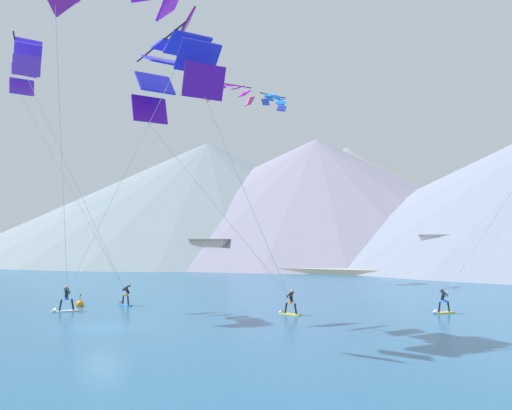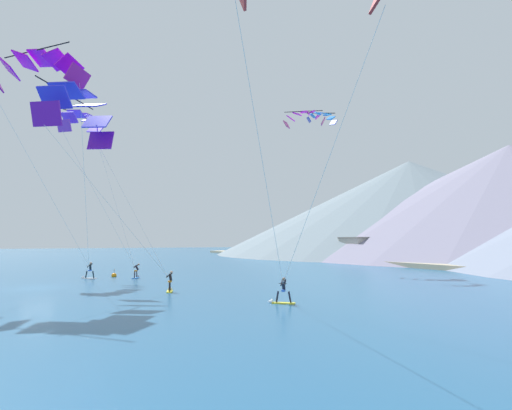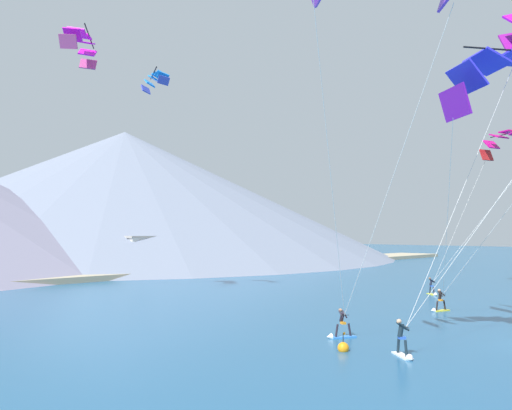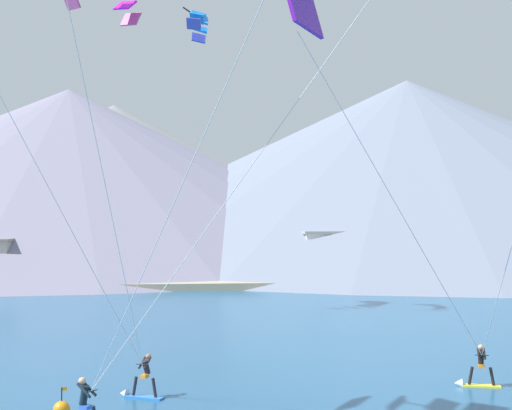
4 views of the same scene
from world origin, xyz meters
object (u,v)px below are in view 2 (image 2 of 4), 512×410
object	(u,v)px
kitesurfer_far_left	(280,296)
parafoil_kite_distant_high_outer	(304,117)
race_marker_buoy	(114,275)
kitesurfer_near_lead	(137,274)
kitesurfer_mid_center	(170,285)
parafoil_kite_near_trail	(39,68)
parafoil_kite_near_lead	(83,124)
parafoil_kite_mid_center	(78,110)
parafoil_kite_distant_low_drift	(322,117)
kitesurfer_near_trail	(88,273)

from	to	relation	value
kitesurfer_far_left	parafoil_kite_distant_high_outer	distance (m)	38.55
kitesurfer_far_left	race_marker_buoy	distance (m)	25.30
parafoil_kite_distant_high_outer	race_marker_buoy	xyz separation A→B (m)	(1.37, -26.02, -21.92)
kitesurfer_near_lead	parafoil_kite_distant_high_outer	distance (m)	32.55
kitesurfer_mid_center	parafoil_kite_near_trail	size ratio (longest dim) A/B	0.10
kitesurfer_near_lead	parafoil_kite_near_trail	xyz separation A→B (m)	(7.16, -9.64, 17.95)
parafoil_kite_near_lead	race_marker_buoy	size ratio (longest dim) A/B	16.82
kitesurfer_near_lead	race_marker_buoy	distance (m)	3.16
parafoil_kite_near_lead	parafoil_kite_distant_high_outer	distance (m)	30.03
kitesurfer_near_lead	parafoil_kite_distant_high_outer	bearing A→B (deg)	99.03
kitesurfer_mid_center	parafoil_kite_distant_high_outer	bearing A→B (deg)	125.10
parafoil_kite_near_trail	parafoil_kite_mid_center	xyz separation A→B (m)	(1.34, 3.02, -3.59)
parafoil_kite_distant_high_outer	parafoil_kite_near_trail	bearing A→B (deg)	-71.95
parafoil_kite_near_trail	parafoil_kite_distant_low_drift	size ratio (longest dim) A/B	4.23
kitesurfer_far_left	parafoil_kite_distant_low_drift	world-z (taller)	parafoil_kite_distant_low_drift
kitesurfer_mid_center	kitesurfer_near_lead	bearing A→B (deg)	-178.63
kitesurfer_mid_center	parafoil_kite_near_lead	distance (m)	24.80
kitesurfer_near_lead	kitesurfer_far_left	xyz separation A→B (m)	(21.85, 5.04, 0.03)
parafoil_kite_near_trail	parafoil_kite_mid_center	size ratio (longest dim) A/B	1.22
parafoil_kite_distant_high_outer	parafoil_kite_distant_low_drift	distance (m)	7.08
parafoil_kite_mid_center	parafoil_kite_distant_high_outer	bearing A→B (deg)	111.88
parafoil_kite_near_trail	kitesurfer_near_lead	bearing A→B (deg)	126.58
parafoil_kite_near_trail	parafoil_kite_mid_center	bearing A→B (deg)	66.14
race_marker_buoy	parafoil_kite_near_lead	bearing A→B (deg)	-118.66
parafoil_kite_mid_center	parafoil_kite_distant_low_drift	distance (m)	30.02
kitesurfer_near_trail	parafoil_kite_distant_high_outer	distance (m)	35.96
kitesurfer_near_trail	parafoil_kite_mid_center	distance (m)	17.51
kitesurfer_near_lead	parafoil_kite_distant_low_drift	bearing A→B (deg)	83.00
kitesurfer_near_trail	kitesurfer_far_left	world-z (taller)	kitesurfer_near_trail
kitesurfer_near_trail	race_marker_buoy	bearing A→B (deg)	109.66
kitesurfer_near_lead	race_marker_buoy	world-z (taller)	kitesurfer_near_lead
kitesurfer_near_lead	kitesurfer_mid_center	size ratio (longest dim) A/B	0.98
parafoil_kite_distant_high_outer	parafoil_kite_distant_low_drift	xyz separation A→B (m)	(6.57, -1.65, -2.07)
parafoil_kite_distant_low_drift	kitesurfer_near_lead	bearing A→B (deg)	-97.00
parafoil_kite_distant_high_outer	race_marker_buoy	bearing A→B (deg)	-86.99
parafoil_kite_distant_high_outer	race_marker_buoy	size ratio (longest dim) A/B	5.46
parafoil_kite_near_trail	parafoil_kite_distant_high_outer	size ratio (longest dim) A/B	3.30
kitesurfer_near_trail	kitesurfer_mid_center	distance (m)	15.19
parafoil_kite_near_lead	parafoil_kite_distant_low_drift	distance (m)	29.01
kitesurfer_far_left	parafoil_kite_distant_low_drift	size ratio (longest dim) A/B	0.39
kitesurfer_near_trail	parafoil_kite_distant_high_outer	bearing A→B (deg)	94.65
parafoil_kite_distant_high_outer	parafoil_kite_distant_low_drift	size ratio (longest dim) A/B	1.28
kitesurfer_mid_center	parafoil_kite_near_trail	distance (m)	21.28
kitesurfer_mid_center	parafoil_kite_mid_center	size ratio (longest dim) A/B	0.12
parafoil_kite_near_trail	parafoil_kite_distant_low_drift	distance (m)	32.36
parafoil_kite_mid_center	race_marker_buoy	world-z (taller)	parafoil_kite_mid_center
kitesurfer_far_left	parafoil_kite_mid_center	distance (m)	22.80
kitesurfer_near_lead	kitesurfer_near_trail	distance (m)	4.92
kitesurfer_far_left	parafoil_kite_near_trail	xyz separation A→B (m)	(-14.69, -14.69, 17.92)
kitesurfer_far_left	parafoil_kite_near_trail	bearing A→B (deg)	-135.01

